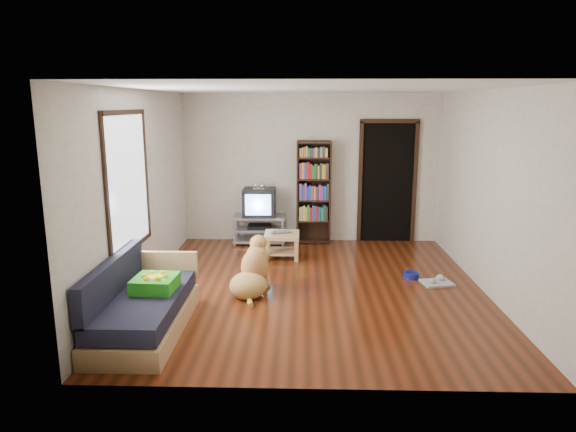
{
  "coord_description": "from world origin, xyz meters",
  "views": [
    {
      "loc": [
        -0.14,
        -6.52,
        2.41
      ],
      "look_at": [
        -0.34,
        0.4,
        0.9
      ],
      "focal_mm": 32.0,
      "sensor_mm": 36.0,
      "label": 1
    }
  ],
  "objects_px": {
    "bookshelf": "(314,187)",
    "tv_stand": "(260,228)",
    "sofa": "(141,308)",
    "dog_bowl": "(411,275)",
    "green_cushion": "(155,283)",
    "coffee_table": "(282,240)",
    "dog": "(253,273)",
    "crt_tv": "(259,202)",
    "laptop": "(282,233)",
    "grey_rag": "(437,283)"
  },
  "relations": [
    {
      "from": "laptop",
      "to": "dog",
      "type": "relative_size",
      "value": 0.36
    },
    {
      "from": "green_cushion",
      "to": "tv_stand",
      "type": "height_order",
      "value": "green_cushion"
    },
    {
      "from": "green_cushion",
      "to": "dog",
      "type": "relative_size",
      "value": 0.49
    },
    {
      "from": "bookshelf",
      "to": "tv_stand",
      "type": "bearing_deg",
      "value": -174.37
    },
    {
      "from": "tv_stand",
      "to": "coffee_table",
      "type": "bearing_deg",
      "value": -63.23
    },
    {
      "from": "laptop",
      "to": "sofa",
      "type": "relative_size",
      "value": 0.19
    },
    {
      "from": "dog_bowl",
      "to": "bookshelf",
      "type": "bearing_deg",
      "value": 125.74
    },
    {
      "from": "laptop",
      "to": "tv_stand",
      "type": "xyz_separation_m",
      "value": [
        -0.43,
        0.88,
        -0.14
      ]
    },
    {
      "from": "green_cushion",
      "to": "laptop",
      "type": "bearing_deg",
      "value": 67.09
    },
    {
      "from": "grey_rag",
      "to": "tv_stand",
      "type": "height_order",
      "value": "tv_stand"
    },
    {
      "from": "bookshelf",
      "to": "coffee_table",
      "type": "height_order",
      "value": "bookshelf"
    },
    {
      "from": "laptop",
      "to": "bookshelf",
      "type": "xyz_separation_m",
      "value": [
        0.52,
        0.98,
        0.59
      ]
    },
    {
      "from": "dog_bowl",
      "to": "tv_stand",
      "type": "bearing_deg",
      "value": 142.15
    },
    {
      "from": "crt_tv",
      "to": "grey_rag",
      "type": "bearing_deg",
      "value": -38.38
    },
    {
      "from": "laptop",
      "to": "dog_bowl",
      "type": "xyz_separation_m",
      "value": [
        1.88,
        -0.91,
        -0.37
      ]
    },
    {
      "from": "sofa",
      "to": "grey_rag",
      "type": "bearing_deg",
      "value": 23.89
    },
    {
      "from": "green_cushion",
      "to": "crt_tv",
      "type": "distance_m",
      "value": 3.63
    },
    {
      "from": "green_cushion",
      "to": "sofa",
      "type": "distance_m",
      "value": 0.3
    },
    {
      "from": "laptop",
      "to": "dog",
      "type": "bearing_deg",
      "value": -116.45
    },
    {
      "from": "coffee_table",
      "to": "laptop",
      "type": "bearing_deg",
      "value": -90.0
    },
    {
      "from": "dog_bowl",
      "to": "grey_rag",
      "type": "xyz_separation_m",
      "value": [
        0.3,
        -0.25,
        -0.03
      ]
    },
    {
      "from": "crt_tv",
      "to": "dog_bowl",
      "type": "bearing_deg",
      "value": -38.19
    },
    {
      "from": "crt_tv",
      "to": "sofa",
      "type": "height_order",
      "value": "crt_tv"
    },
    {
      "from": "sofa",
      "to": "dog",
      "type": "relative_size",
      "value": 1.95
    },
    {
      "from": "green_cushion",
      "to": "dog_bowl",
      "type": "relative_size",
      "value": 2.04
    },
    {
      "from": "dog_bowl",
      "to": "coffee_table",
      "type": "distance_m",
      "value": 2.11
    },
    {
      "from": "crt_tv",
      "to": "sofa",
      "type": "relative_size",
      "value": 0.32
    },
    {
      "from": "green_cushion",
      "to": "grey_rag",
      "type": "relative_size",
      "value": 1.12
    },
    {
      "from": "tv_stand",
      "to": "laptop",
      "type": "bearing_deg",
      "value": -64.01
    },
    {
      "from": "crt_tv",
      "to": "sofa",
      "type": "distance_m",
      "value": 3.81
    },
    {
      "from": "crt_tv",
      "to": "laptop",
      "type": "bearing_deg",
      "value": -64.57
    },
    {
      "from": "dog_bowl",
      "to": "tv_stand",
      "type": "height_order",
      "value": "tv_stand"
    },
    {
      "from": "tv_stand",
      "to": "crt_tv",
      "type": "xyz_separation_m",
      "value": [
        0.0,
        0.02,
        0.47
      ]
    },
    {
      "from": "tv_stand",
      "to": "sofa",
      "type": "distance_m",
      "value": 3.76
    },
    {
      "from": "dog",
      "to": "crt_tv",
      "type": "bearing_deg",
      "value": 92.65
    },
    {
      "from": "grey_rag",
      "to": "coffee_table",
      "type": "xyz_separation_m",
      "value": [
        -2.18,
        1.19,
        0.27
      ]
    },
    {
      "from": "green_cushion",
      "to": "coffee_table",
      "type": "bearing_deg",
      "value": 67.35
    },
    {
      "from": "sofa",
      "to": "dog_bowl",
      "type": "bearing_deg",
      "value": 29.23
    },
    {
      "from": "dog_bowl",
      "to": "laptop",
      "type": "bearing_deg",
      "value": 154.11
    },
    {
      "from": "green_cushion",
      "to": "dog",
      "type": "distance_m",
      "value": 1.43
    },
    {
      "from": "dog_bowl",
      "to": "bookshelf",
      "type": "xyz_separation_m",
      "value": [
        -1.36,
        1.89,
        0.96
      ]
    },
    {
      "from": "green_cushion",
      "to": "dog",
      "type": "height_order",
      "value": "dog"
    },
    {
      "from": "tv_stand",
      "to": "sofa",
      "type": "height_order",
      "value": "sofa"
    },
    {
      "from": "bookshelf",
      "to": "sofa",
      "type": "xyz_separation_m",
      "value": [
        -1.92,
        -3.72,
        -0.74
      ]
    },
    {
      "from": "green_cushion",
      "to": "crt_tv",
      "type": "height_order",
      "value": "crt_tv"
    },
    {
      "from": "laptop",
      "to": "crt_tv",
      "type": "xyz_separation_m",
      "value": [
        -0.43,
        0.9,
        0.33
      ]
    },
    {
      "from": "dog",
      "to": "grey_rag",
      "type": "bearing_deg",
      "value": 9.34
    },
    {
      "from": "laptop",
      "to": "bookshelf",
      "type": "bearing_deg",
      "value": 46.85
    },
    {
      "from": "crt_tv",
      "to": "bookshelf",
      "type": "relative_size",
      "value": 0.32
    },
    {
      "from": "dog_bowl",
      "to": "grey_rag",
      "type": "bearing_deg",
      "value": -39.81
    }
  ]
}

